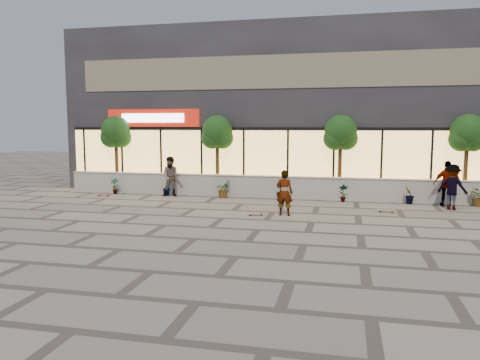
% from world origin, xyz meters
% --- Properties ---
extents(ground, '(80.00, 80.00, 0.00)m').
position_xyz_m(ground, '(0.00, 0.00, 0.00)').
color(ground, gray).
rests_on(ground, ground).
extents(planter_wall, '(22.00, 0.42, 1.04)m').
position_xyz_m(planter_wall, '(0.00, 7.00, 0.52)').
color(planter_wall, beige).
rests_on(planter_wall, ground).
extents(retail_building, '(24.00, 9.17, 8.50)m').
position_xyz_m(retail_building, '(-0.00, 12.49, 4.25)').
color(retail_building, '#25242A').
rests_on(retail_building, ground).
extents(shrub_a, '(0.43, 0.29, 0.81)m').
position_xyz_m(shrub_a, '(-8.50, 6.45, 0.41)').
color(shrub_a, '#113714').
rests_on(shrub_a, ground).
extents(shrub_b, '(0.57, 0.57, 0.81)m').
position_xyz_m(shrub_b, '(-5.70, 6.45, 0.41)').
color(shrub_b, '#113714').
rests_on(shrub_b, ground).
extents(shrub_c, '(0.68, 0.77, 0.81)m').
position_xyz_m(shrub_c, '(-2.90, 6.45, 0.41)').
color(shrub_c, '#113714').
rests_on(shrub_c, ground).
extents(shrub_d, '(0.64, 0.64, 0.81)m').
position_xyz_m(shrub_d, '(-0.10, 6.45, 0.41)').
color(shrub_d, '#113714').
rests_on(shrub_d, ground).
extents(shrub_e, '(0.46, 0.35, 0.81)m').
position_xyz_m(shrub_e, '(2.70, 6.45, 0.41)').
color(shrub_e, '#113714').
rests_on(shrub_e, ground).
extents(shrub_f, '(0.55, 0.57, 0.81)m').
position_xyz_m(shrub_f, '(5.50, 6.45, 0.41)').
color(shrub_f, '#113714').
rests_on(shrub_f, ground).
extents(shrub_g, '(0.77, 0.84, 0.81)m').
position_xyz_m(shrub_g, '(8.30, 6.45, 0.41)').
color(shrub_g, '#113714').
rests_on(shrub_g, ground).
extents(tree_west, '(1.60, 1.50, 3.92)m').
position_xyz_m(tree_west, '(-9.00, 7.70, 2.99)').
color(tree_west, '#412E17').
rests_on(tree_west, ground).
extents(tree_midwest, '(1.60, 1.50, 3.92)m').
position_xyz_m(tree_midwest, '(-3.50, 7.70, 2.99)').
color(tree_midwest, '#412E17').
rests_on(tree_midwest, ground).
extents(tree_mideast, '(1.60, 1.50, 3.92)m').
position_xyz_m(tree_mideast, '(2.50, 7.70, 2.99)').
color(tree_mideast, '#412E17').
rests_on(tree_mideast, ground).
extents(tree_east, '(1.60, 1.50, 3.92)m').
position_xyz_m(tree_east, '(8.00, 7.70, 2.99)').
color(tree_east, '#412E17').
rests_on(tree_east, ground).
extents(skater_center, '(0.67, 0.47, 1.75)m').
position_xyz_m(skater_center, '(0.52, 2.68, 0.87)').
color(skater_center, silver).
rests_on(skater_center, ground).
extents(skater_left, '(1.06, 0.90, 1.93)m').
position_xyz_m(skater_left, '(-5.42, 6.30, 0.96)').
color(skater_left, tan).
rests_on(skater_left, ground).
extents(skater_right_near, '(1.13, 0.48, 1.93)m').
position_xyz_m(skater_right_near, '(7.00, 6.30, 0.97)').
color(skater_right_near, silver).
rests_on(skater_right_near, ground).
extents(skater_right_far, '(1.37, 1.11, 1.85)m').
position_xyz_m(skater_right_far, '(7.02, 5.44, 0.92)').
color(skater_right_far, maroon).
rests_on(skater_right_far, ground).
extents(skateboard_center, '(0.71, 0.41, 0.08)m').
position_xyz_m(skateboard_center, '(-0.53, 2.42, 0.07)').
color(skateboard_center, '#A06034').
rests_on(skateboard_center, ground).
extents(skateboard_left, '(0.73, 0.27, 0.09)m').
position_xyz_m(skateboard_left, '(-8.67, 5.63, 0.07)').
color(skateboard_left, red).
rests_on(skateboard_left, ground).
extents(skateboard_right_near, '(0.72, 0.19, 0.09)m').
position_xyz_m(skateboard_right_near, '(4.38, 4.23, 0.07)').
color(skateboard_right_near, olive).
rests_on(skateboard_right_near, ground).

